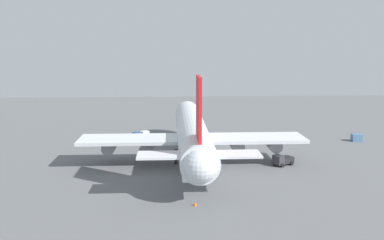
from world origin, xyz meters
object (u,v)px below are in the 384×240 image
at_px(safety_cone_nose, 192,134).
at_px(safety_cone_tail, 195,203).
at_px(cargo_airplane, 192,132).
at_px(catering_truck, 283,160).
at_px(cargo_container_fore, 357,138).
at_px(cargo_loader, 142,135).

xyz_separation_m(safety_cone_nose, safety_cone_tail, (-53.48, 2.13, -0.04)).
bearing_deg(cargo_airplane, catering_truck, -103.40).
bearing_deg(cargo_container_fore, safety_cone_tail, 133.35).
relative_size(cargo_airplane, catering_truck, 11.77).
xyz_separation_m(cargo_airplane, catering_truck, (-4.61, -19.35, -5.34)).
distance_m(cargo_loader, catering_truck, 41.95).
bearing_deg(cargo_container_fore, cargo_airplane, 110.45).
bearing_deg(cargo_container_fore, catering_truck, 129.60).
distance_m(cargo_container_fore, safety_cone_tail, 63.52).
relative_size(cargo_airplane, safety_cone_nose, 71.60).
relative_size(cargo_airplane, safety_cone_tail, 78.21).
height_order(cargo_airplane, safety_cone_nose, cargo_airplane).
bearing_deg(cargo_loader, catering_truck, -129.95).
xyz_separation_m(catering_truck, safety_cone_nose, (31.39, 18.06, -0.76)).
bearing_deg(catering_truck, safety_cone_nose, 29.91).
bearing_deg(cargo_container_fore, safety_cone_nose, 77.37).
distance_m(cargo_airplane, safety_cone_tail, 27.41).
height_order(cargo_airplane, cargo_container_fore, cargo_airplane).
bearing_deg(cargo_loader, safety_cone_nose, -72.49).
xyz_separation_m(cargo_airplane, safety_cone_tail, (-26.70, 0.85, -6.13)).
relative_size(cargo_loader, safety_cone_tail, 7.20).
bearing_deg(cargo_airplane, safety_cone_tail, 178.19).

